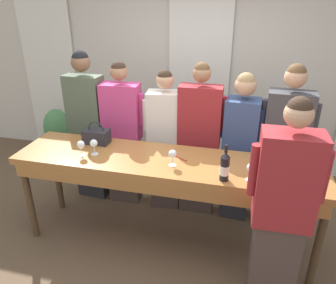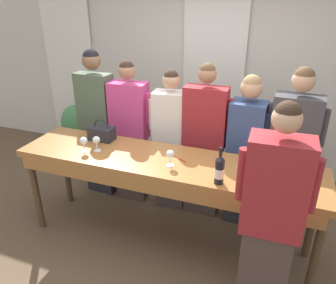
# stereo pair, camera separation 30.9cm
# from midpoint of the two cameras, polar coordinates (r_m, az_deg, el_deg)

# --- Properties ---
(ground_plane) EXTENTS (18.00, 18.00, 0.00)m
(ground_plane) POSITION_cam_midpoint_polar(r_m,az_deg,el_deg) (3.65, -2.80, -16.70)
(ground_plane) COLOR brown
(wall_back) EXTENTS (12.00, 0.06, 2.80)m
(wall_back) POSITION_cam_midpoint_polar(r_m,az_deg,el_deg) (4.74, 3.65, 12.29)
(wall_back) COLOR beige
(wall_back) RESTS_ON ground_plane
(curtain_panel_left) EXTENTS (0.85, 0.03, 2.69)m
(curtain_panel_left) POSITION_cam_midpoint_polar(r_m,az_deg,el_deg) (5.60, -21.44, 12.02)
(curtain_panel_left) COLOR white
(curtain_panel_left) RESTS_ON ground_plane
(curtain_panel_center) EXTENTS (0.85, 0.03, 2.69)m
(curtain_panel_center) POSITION_cam_midpoint_polar(r_m,az_deg,el_deg) (4.69, 3.48, 11.46)
(curtain_panel_center) COLOR white
(curtain_panel_center) RESTS_ON ground_plane
(tasting_bar) EXTENTS (2.94, 0.68, 0.97)m
(tasting_bar) POSITION_cam_midpoint_polar(r_m,az_deg,el_deg) (3.13, -3.23, -4.77)
(tasting_bar) COLOR #9E6633
(tasting_bar) RESTS_ON ground_plane
(wine_bottle) EXTENTS (0.08, 0.08, 0.33)m
(wine_bottle) POSITION_cam_midpoint_polar(r_m,az_deg,el_deg) (2.73, 6.67, -4.42)
(wine_bottle) COLOR black
(wine_bottle) RESTS_ON tasting_bar
(handbag) EXTENTS (0.26, 0.16, 0.24)m
(handbag) POSITION_cam_midpoint_polar(r_m,az_deg,el_deg) (3.52, -14.81, 0.97)
(handbag) COLOR #232328
(handbag) RESTS_ON tasting_bar
(wine_glass_front_left) EXTENTS (0.07, 0.07, 0.16)m
(wine_glass_front_left) POSITION_cam_midpoint_polar(r_m,az_deg,el_deg) (3.01, 16.87, -2.72)
(wine_glass_front_left) COLOR white
(wine_glass_front_left) RESTS_ON tasting_bar
(wine_glass_front_mid) EXTENTS (0.07, 0.07, 0.16)m
(wine_glass_front_mid) POSITION_cam_midpoint_polar(r_m,az_deg,el_deg) (2.75, 18.97, -5.74)
(wine_glass_front_mid) COLOR white
(wine_glass_front_mid) RESTS_ON tasting_bar
(wine_glass_front_right) EXTENTS (0.07, 0.07, 0.16)m
(wine_glass_front_right) POSITION_cam_midpoint_polar(r_m,az_deg,el_deg) (3.17, 17.10, -1.27)
(wine_glass_front_right) COLOR white
(wine_glass_front_right) RESTS_ON tasting_bar
(wine_glass_center_left) EXTENTS (0.07, 0.07, 0.16)m
(wine_glass_center_left) POSITION_cam_midpoint_polar(r_m,az_deg,el_deg) (3.26, -17.59, -0.60)
(wine_glass_center_left) COLOR white
(wine_glass_center_left) RESTS_ON tasting_bar
(wine_glass_center_mid) EXTENTS (0.07, 0.07, 0.16)m
(wine_glass_center_mid) POSITION_cam_midpoint_polar(r_m,az_deg,el_deg) (3.26, -15.48, -0.36)
(wine_glass_center_mid) COLOR white
(wine_glass_center_mid) RESTS_ON tasting_bar
(wine_glass_center_right) EXTENTS (0.07, 0.07, 0.16)m
(wine_glass_center_right) POSITION_cam_midpoint_polar(r_m,az_deg,el_deg) (2.76, 11.17, -4.62)
(wine_glass_center_right) COLOR white
(wine_glass_center_right) RESTS_ON tasting_bar
(wine_glass_back_left) EXTENTS (0.07, 0.07, 0.16)m
(wine_glass_back_left) POSITION_cam_midpoint_polar(r_m,az_deg,el_deg) (2.94, -2.22, -2.26)
(wine_glass_back_left) COLOR white
(wine_glass_back_left) RESTS_ON tasting_bar
(pen) EXTENTS (0.13, 0.08, 0.01)m
(pen) POSITION_cam_midpoint_polar(r_m,az_deg,el_deg) (3.10, -0.55, -2.99)
(pen) COLOR maroon
(pen) RESTS_ON tasting_bar
(guest_olive_jacket) EXTENTS (0.55, 0.24, 1.84)m
(guest_olive_jacket) POSITION_cam_midpoint_polar(r_m,az_deg,el_deg) (4.06, -15.97, 2.73)
(guest_olive_jacket) COLOR #28282D
(guest_olive_jacket) RESTS_ON ground_plane
(guest_pink_top) EXTENTS (0.55, 0.25, 1.74)m
(guest_pink_top) POSITION_cam_midpoint_polar(r_m,az_deg,el_deg) (3.90, -10.17, 1.24)
(guest_pink_top) COLOR #473833
(guest_pink_top) RESTS_ON ground_plane
(guest_cream_sweater) EXTENTS (0.51, 0.29, 1.68)m
(guest_cream_sweater) POSITION_cam_midpoint_polar(r_m,az_deg,el_deg) (3.74, -2.87, 0.05)
(guest_cream_sweater) COLOR #473833
(guest_cream_sweater) RESTS_ON ground_plane
(guest_striped_shirt) EXTENTS (0.57, 0.22, 1.78)m
(guest_striped_shirt) POSITION_cam_midpoint_polar(r_m,az_deg,el_deg) (3.64, 2.99, 0.16)
(guest_striped_shirt) COLOR #473833
(guest_striped_shirt) RESTS_ON ground_plane
(guest_navy_coat) EXTENTS (0.47, 0.30, 1.69)m
(guest_navy_coat) POSITION_cam_midpoint_polar(r_m,az_deg,el_deg) (3.60, 9.94, -0.96)
(guest_navy_coat) COLOR #28282D
(guest_navy_coat) RESTS_ON ground_plane
(guest_beige_cap) EXTENTS (0.57, 0.28, 1.80)m
(guest_beige_cap) POSITION_cam_midpoint_polar(r_m,az_deg,el_deg) (3.59, 17.28, -1.06)
(guest_beige_cap) COLOR #383D51
(guest_beige_cap) RESTS_ON ground_plane
(host_pouring) EXTENTS (0.53, 0.26, 1.83)m
(host_pouring) POSITION_cam_midpoint_polar(r_m,az_deg,el_deg) (2.51, 15.68, -12.52)
(host_pouring) COLOR #473833
(host_pouring) RESTS_ON ground_plane
(potted_plant) EXTENTS (0.41, 0.41, 0.78)m
(potted_plant) POSITION_cam_midpoint_polar(r_m,az_deg,el_deg) (5.46, -20.23, 1.93)
(potted_plant) COLOR #4C4C51
(potted_plant) RESTS_ON ground_plane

